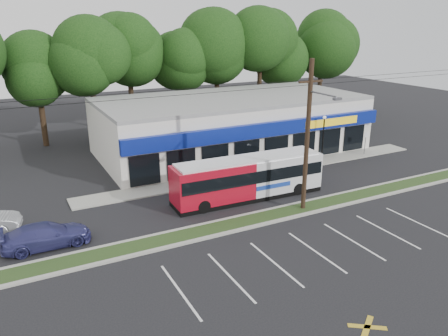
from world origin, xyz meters
TOP-DOWN VIEW (x-y plane):
  - ground at (0.00, 0.00)m, footprint 120.00×120.00m
  - grass_strip at (0.00, 1.00)m, footprint 40.00×1.60m
  - curb_south at (0.00, 0.15)m, footprint 40.00×0.25m
  - curb_north at (0.00, 1.85)m, footprint 40.00×0.25m
  - sidewalk at (5.00, 9.00)m, footprint 32.00×2.20m
  - strip_mall at (5.50, 15.91)m, footprint 25.00×12.55m
  - utility_pole at (2.83, 0.93)m, footprint 50.00×2.77m
  - lamp_post at (11.00, 8.80)m, footprint 0.30×0.30m
  - sign_post at (16.00, 8.57)m, footprint 0.45×0.10m
  - tree_line at (4.00, 26.00)m, footprint 46.76×6.76m
  - metrobus at (0.75, 4.50)m, footprint 11.32×2.74m
  - car_dark at (5.47, 7.45)m, footprint 5.01×2.09m
  - car_blue at (-13.03, 3.50)m, footprint 4.84×2.00m
  - pedestrian_a at (6.97, 6.54)m, footprint 0.74×0.64m
  - pedestrian_b at (6.06, 8.50)m, footprint 1.10×0.98m

SIDE VIEW (x-z plane):
  - ground at x=0.00m, z-range 0.00..0.00m
  - sidewalk at x=5.00m, z-range 0.00..0.10m
  - grass_strip at x=0.00m, z-range 0.00..0.12m
  - curb_south at x=0.00m, z-range 0.00..0.14m
  - curb_north at x=0.00m, z-range 0.00..0.14m
  - car_blue at x=-13.03m, z-range 0.00..1.40m
  - car_dark at x=5.47m, z-range 0.00..1.69m
  - pedestrian_a at x=6.97m, z-range 0.00..1.71m
  - pedestrian_b at x=6.06m, z-range 0.00..1.85m
  - sign_post at x=16.00m, z-range 0.44..2.67m
  - metrobus at x=0.75m, z-range 0.09..3.11m
  - strip_mall at x=5.50m, z-range 0.00..5.30m
  - lamp_post at x=11.00m, z-range 0.55..4.80m
  - utility_pole at x=2.83m, z-range 0.41..10.41m
  - tree_line at x=4.00m, z-range 2.50..14.33m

